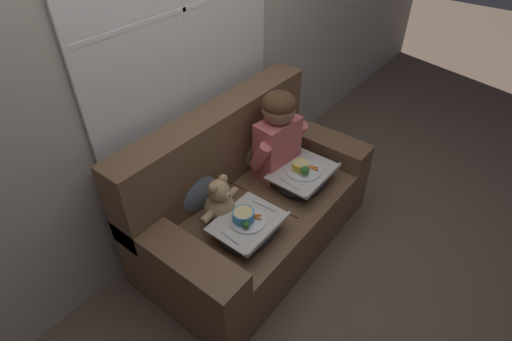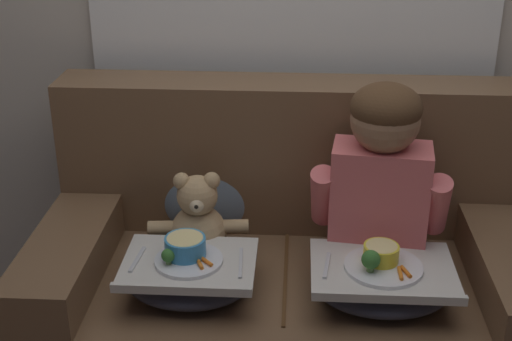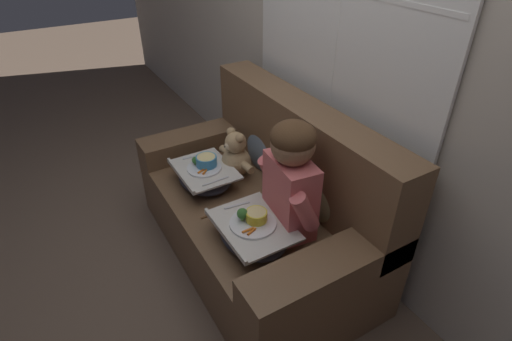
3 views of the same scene
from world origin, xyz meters
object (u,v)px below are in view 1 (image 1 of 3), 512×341
throw_pillow_behind_teddy (195,185)px  teddy_bear (220,203)px  lap_tray_child (303,176)px  lap_tray_teddy (248,227)px  couch (248,201)px  child_figure (278,131)px  throw_pillow_behind_child (254,142)px

throw_pillow_behind_teddy → teddy_bear: size_ratio=1.10×
lap_tray_child → lap_tray_teddy: (-0.59, 0.00, 0.00)m
throw_pillow_behind_teddy → teddy_bear: 0.21m
couch → child_figure: size_ratio=2.60×
couch → throw_pillow_behind_teddy: 0.43m
couch → throw_pillow_behind_teddy: (-0.30, 0.18, 0.25)m
throw_pillow_behind_teddy → lap_tray_child: 0.73m
throw_pillow_behind_child → teddy_bear: (-0.59, -0.20, -0.03)m
child_figure → teddy_bear: child_figure is taller
throw_pillow_behind_teddy → child_figure: 0.65m
throw_pillow_behind_child → couch: bearing=-148.7°
couch → lap_tray_child: 0.41m
couch → teddy_bear: 0.37m
child_figure → throw_pillow_behind_child: bearing=90.0°
lap_tray_teddy → child_figure: bearing=20.2°
throw_pillow_behind_child → lap_tray_teddy: throw_pillow_behind_child is taller
couch → lap_tray_teddy: size_ratio=3.96×
couch → lap_tray_child: size_ratio=3.72×
couch → lap_tray_teddy: couch is taller
throw_pillow_behind_child → teddy_bear: size_ratio=1.07×
couch → throw_pillow_behind_child: 0.43m
lap_tray_child → teddy_bear: bearing=160.0°
child_figure → teddy_bear: size_ratio=1.85×
teddy_bear → lap_tray_teddy: 0.22m
throw_pillow_behind_child → throw_pillow_behind_teddy: (-0.59, 0.00, 0.00)m
teddy_bear → child_figure: bearing=0.3°
throw_pillow_behind_child → child_figure: child_figure is taller
teddy_bear → lap_tray_teddy: teddy_bear is taller
teddy_bear → lap_tray_child: teddy_bear is taller
couch → lap_tray_teddy: 0.41m
couch → child_figure: child_figure is taller
couch → child_figure: 0.52m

